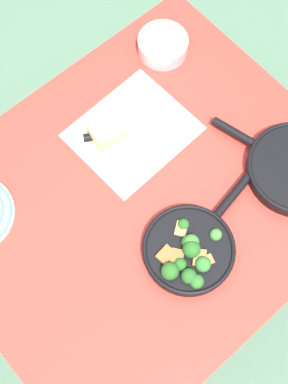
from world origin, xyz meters
name	(u,v)px	position (x,y,z in m)	size (l,w,h in m)	color
ground_plane	(144,262)	(0.00, 0.00, 0.00)	(14.00, 14.00, 0.00)	#51755B
dining_table_red	(144,206)	(0.00, 0.00, 0.66)	(1.06, 0.91, 0.75)	red
skillet_broccoli	(190,250)	(0.02, 0.20, 0.78)	(0.39, 0.24, 0.07)	black
parchment_sheet	(133,132)	(-0.10, -0.16, 0.75)	(0.33, 0.29, 0.00)	silver
grater_knife	(118,134)	(-0.06, -0.18, 0.76)	(0.24, 0.17, 0.02)	silver
cheese_block	(107,133)	(-0.04, -0.20, 0.78)	(0.09, 0.08, 0.05)	#EFD67A
prep_bowl_steel	(163,45)	(-0.35, -0.31, 0.78)	(0.15, 0.15, 0.05)	#B7B7BC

